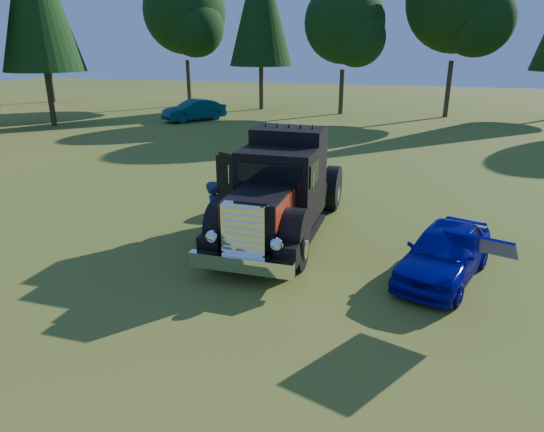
{
  "coord_description": "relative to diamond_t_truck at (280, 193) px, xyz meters",
  "views": [
    {
      "loc": [
        2.09,
        -9.87,
        5.28
      ],
      "look_at": [
        -1.3,
        1.4,
        1.1
      ],
      "focal_mm": 32.0,
      "sensor_mm": 36.0,
      "label": 1
    }
  ],
  "objects": [
    {
      "name": "treeline",
      "position": [
        1.25,
        24.41,
        6.46
      ],
      "size": [
        72.1,
        24.04,
        13.84
      ],
      "color": "#2D2116",
      "rests_on": "ground"
    },
    {
      "name": "spectator_near",
      "position": [
        -1.39,
        -1.44,
        -0.33
      ],
      "size": [
        0.58,
        0.77,
        1.89
      ],
      "primitive_type": "imported",
      "rotation": [
        0.0,
        0.0,
        1.77
      ],
      "color": "#202C4B",
      "rests_on": "ground"
    },
    {
      "name": "spectator_far",
      "position": [
        -1.59,
        0.65,
        -0.39
      ],
      "size": [
        1.02,
        1.09,
        1.77
      ],
      "primitive_type": "imported",
      "rotation": [
        0.0,
        0.0,
        1.03
      ],
      "color": "#20344C",
      "rests_on": "ground"
    },
    {
      "name": "diamond_t_truck",
      "position": [
        0.0,
        0.0,
        0.0
      ],
      "size": [
        3.3,
        7.16,
        3.0
      ],
      "color": "black",
      "rests_on": "ground"
    },
    {
      "name": "ground",
      "position": [
        1.49,
        -2.86,
        -1.28
      ],
      "size": [
        120.0,
        120.0,
        0.0
      ],
      "primitive_type": "plane",
      "color": "#3B5F1B",
      "rests_on": "ground"
    },
    {
      "name": "hotrod_coupe",
      "position": [
        4.47,
        -1.5,
        -0.62
      ],
      "size": [
        2.64,
        4.3,
        1.89
      ],
      "color": "#070E9B",
      "rests_on": "ground"
    },
    {
      "name": "distant_teal_car",
      "position": [
        -12.11,
        19.83,
        -0.53
      ],
      "size": [
        4.01,
        4.61,
        1.51
      ],
      "primitive_type": "imported",
      "rotation": [
        0.0,
        0.0,
        -0.64
      ],
      "color": "#09353A",
      "rests_on": "ground"
    }
  ]
}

